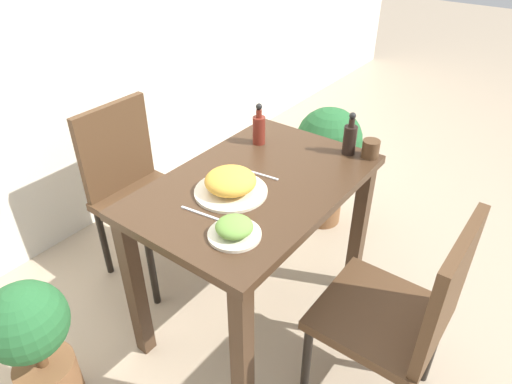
{
  "coord_description": "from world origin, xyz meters",
  "views": [
    {
      "loc": [
        -1.21,
        -0.9,
        1.7
      ],
      "look_at": [
        0.0,
        0.0,
        0.7
      ],
      "focal_mm": 32.0,
      "sensor_mm": 36.0,
      "label": 1
    }
  ],
  "objects_px": {
    "sauce_bottle": "(350,138)",
    "potted_plant_left": "(35,344)",
    "side_plate": "(234,229)",
    "condiment_bottle": "(259,128)",
    "chair_near": "(404,312)",
    "food_plate": "(231,183)",
    "potted_plant_right": "(328,153)",
    "drink_cup": "(371,149)",
    "chair_far": "(136,185)"
  },
  "relations": [
    {
      "from": "chair_near",
      "to": "condiment_bottle",
      "type": "relative_size",
      "value": 4.67
    },
    {
      "from": "chair_far",
      "to": "potted_plant_right",
      "type": "distance_m",
      "value": 1.06
    },
    {
      "from": "condiment_bottle",
      "to": "potted_plant_right",
      "type": "bearing_deg",
      "value": -5.44
    },
    {
      "from": "chair_far",
      "to": "food_plate",
      "type": "height_order",
      "value": "chair_far"
    },
    {
      "from": "condiment_bottle",
      "to": "potted_plant_right",
      "type": "distance_m",
      "value": 0.69
    },
    {
      "from": "sauce_bottle",
      "to": "potted_plant_left",
      "type": "distance_m",
      "value": 1.45
    },
    {
      "from": "sauce_bottle",
      "to": "condiment_bottle",
      "type": "bearing_deg",
      "value": 112.98
    },
    {
      "from": "chair_far",
      "to": "potted_plant_left",
      "type": "height_order",
      "value": "chair_far"
    },
    {
      "from": "potted_plant_right",
      "to": "sauce_bottle",
      "type": "bearing_deg",
      "value": -143.97
    },
    {
      "from": "side_plate",
      "to": "potted_plant_left",
      "type": "height_order",
      "value": "side_plate"
    },
    {
      "from": "chair_near",
      "to": "condiment_bottle",
      "type": "xyz_separation_m",
      "value": [
        0.31,
        0.85,
        0.33
      ]
    },
    {
      "from": "potted_plant_left",
      "to": "potted_plant_right",
      "type": "distance_m",
      "value": 1.7
    },
    {
      "from": "sauce_bottle",
      "to": "potted_plant_right",
      "type": "bearing_deg",
      "value": 36.03
    },
    {
      "from": "drink_cup",
      "to": "potted_plant_left",
      "type": "bearing_deg",
      "value": 153.86
    },
    {
      "from": "chair_near",
      "to": "potted_plant_right",
      "type": "distance_m",
      "value": 1.19
    },
    {
      "from": "side_plate",
      "to": "potted_plant_left",
      "type": "relative_size",
      "value": 0.29
    },
    {
      "from": "chair_near",
      "to": "chair_far",
      "type": "xyz_separation_m",
      "value": [
        -0.01,
        1.36,
        0.0
      ]
    },
    {
      "from": "sauce_bottle",
      "to": "potted_plant_right",
      "type": "xyz_separation_m",
      "value": [
        0.43,
        0.31,
        -0.36
      ]
    },
    {
      "from": "chair_near",
      "to": "side_plate",
      "type": "relative_size",
      "value": 4.95
    },
    {
      "from": "drink_cup",
      "to": "condiment_bottle",
      "type": "height_order",
      "value": "condiment_bottle"
    },
    {
      "from": "chair_near",
      "to": "potted_plant_left",
      "type": "xyz_separation_m",
      "value": [
        -0.79,
        1.02,
        -0.14
      ]
    },
    {
      "from": "potted_plant_left",
      "to": "chair_far",
      "type": "bearing_deg",
      "value": 23.25
    },
    {
      "from": "drink_cup",
      "to": "potted_plant_right",
      "type": "relative_size",
      "value": 0.1
    },
    {
      "from": "chair_far",
      "to": "side_plate",
      "type": "bearing_deg",
      "value": -107.19
    },
    {
      "from": "chair_near",
      "to": "chair_far",
      "type": "bearing_deg",
      "value": -89.68
    },
    {
      "from": "food_plate",
      "to": "condiment_bottle",
      "type": "bearing_deg",
      "value": 21.89
    },
    {
      "from": "chair_far",
      "to": "drink_cup",
      "type": "height_order",
      "value": "chair_far"
    },
    {
      "from": "sauce_bottle",
      "to": "drink_cup",
      "type": "bearing_deg",
      "value": -73.36
    },
    {
      "from": "potted_plant_left",
      "to": "potted_plant_right",
      "type": "bearing_deg",
      "value": -7.84
    },
    {
      "from": "side_plate",
      "to": "potted_plant_right",
      "type": "bearing_deg",
      "value": 13.23
    },
    {
      "from": "drink_cup",
      "to": "food_plate",
      "type": "bearing_deg",
      "value": 152.4
    },
    {
      "from": "drink_cup",
      "to": "condiment_bottle",
      "type": "bearing_deg",
      "value": 111.79
    },
    {
      "from": "food_plate",
      "to": "side_plate",
      "type": "xyz_separation_m",
      "value": [
        -0.19,
        -0.17,
        -0.01
      ]
    },
    {
      "from": "potted_plant_left",
      "to": "potted_plant_right",
      "type": "height_order",
      "value": "potted_plant_right"
    },
    {
      "from": "sauce_bottle",
      "to": "potted_plant_left",
      "type": "xyz_separation_m",
      "value": [
        -1.26,
        0.54,
        -0.47
      ]
    },
    {
      "from": "potted_plant_left",
      "to": "sauce_bottle",
      "type": "bearing_deg",
      "value": -23.31
    },
    {
      "from": "drink_cup",
      "to": "condiment_bottle",
      "type": "xyz_separation_m",
      "value": [
        -0.18,
        0.45,
        0.03
      ]
    },
    {
      "from": "side_plate",
      "to": "drink_cup",
      "type": "height_order",
      "value": "drink_cup"
    },
    {
      "from": "condiment_bottle",
      "to": "sauce_bottle",
      "type": "bearing_deg",
      "value": -67.02
    },
    {
      "from": "chair_near",
      "to": "sauce_bottle",
      "type": "relative_size",
      "value": 4.67
    },
    {
      "from": "chair_near",
      "to": "side_plate",
      "type": "bearing_deg",
      "value": -62.82
    },
    {
      "from": "food_plate",
      "to": "chair_far",
      "type": "bearing_deg",
      "value": 84.08
    },
    {
      "from": "drink_cup",
      "to": "sauce_bottle",
      "type": "xyz_separation_m",
      "value": [
        -0.03,
        0.09,
        0.03
      ]
    },
    {
      "from": "side_plate",
      "to": "drink_cup",
      "type": "relative_size",
      "value": 2.34
    },
    {
      "from": "chair_near",
      "to": "side_plate",
      "type": "xyz_separation_m",
      "value": [
        -0.27,
        0.52,
        0.28
      ]
    },
    {
      "from": "chair_far",
      "to": "food_plate",
      "type": "xyz_separation_m",
      "value": [
        -0.07,
        -0.67,
        0.3
      ]
    },
    {
      "from": "food_plate",
      "to": "potted_plant_right",
      "type": "bearing_deg",
      "value": 5.92
    },
    {
      "from": "condiment_bottle",
      "to": "potted_plant_right",
      "type": "height_order",
      "value": "condiment_bottle"
    },
    {
      "from": "food_plate",
      "to": "condiment_bottle",
      "type": "xyz_separation_m",
      "value": [
        0.39,
        0.16,
        0.03
      ]
    },
    {
      "from": "chair_near",
      "to": "food_plate",
      "type": "height_order",
      "value": "chair_near"
    }
  ]
}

